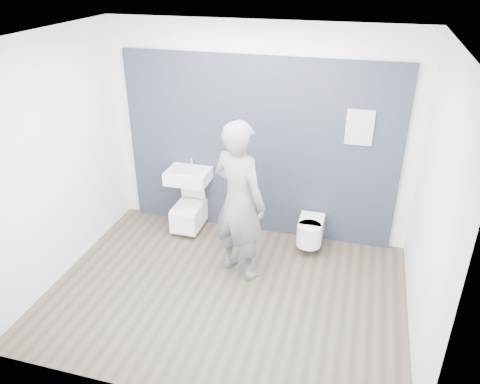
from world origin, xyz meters
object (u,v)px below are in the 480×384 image
(toilet_square, at_px, (189,214))
(visitor, at_px, (239,201))
(toilet_rounded, at_px, (310,231))
(washbasin, at_px, (188,176))

(toilet_square, bearing_deg, visitor, -38.59)
(visitor, bearing_deg, toilet_rounded, -111.58)
(washbasin, bearing_deg, visitor, -40.35)
(toilet_rounded, xyz_separation_m, visitor, (-0.76, -0.73, 0.70))
(toilet_square, height_order, toilet_rounded, toilet_square)
(washbasin, relative_size, toilet_rounded, 1.04)
(toilet_square, relative_size, toilet_rounded, 1.31)
(washbasin, height_order, toilet_rounded, washbasin)
(washbasin, relative_size, visitor, 0.29)
(toilet_square, distance_m, visitor, 1.39)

